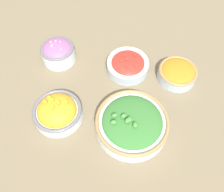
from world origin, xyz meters
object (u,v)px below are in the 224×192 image
Objects in this scene: bowl_cherry_tomatoes at (128,65)px; bowl_squash at (57,112)px; bowl_broccoli at (132,123)px; bowl_carrots at (178,73)px; bowl_red_onion at (58,51)px.

bowl_squash is at bearing 50.49° from bowl_cherry_tomatoes.
bowl_cherry_tomatoes is at bearing -78.90° from bowl_broccoli.
bowl_cherry_tomatoes is (0.17, -0.01, -0.00)m from bowl_carrots.
bowl_squash is 1.03× the size of bowl_cherry_tomatoes.
bowl_broccoli is at bearing 142.05° from bowl_red_onion.
bowl_broccoli is at bearing 101.10° from bowl_cherry_tomatoes.
bowl_broccoli reaches higher than bowl_carrots.
bowl_broccoli reaches higher than bowl_cherry_tomatoes.
bowl_broccoli is (-0.22, 0.00, 0.00)m from bowl_squash.
bowl_carrots is at bearing -148.57° from bowl_squash.
bowl_cherry_tomatoes is (-0.18, -0.22, -0.00)m from bowl_squash.
bowl_red_onion is at bearing -74.02° from bowl_squash.
bowl_red_onion is (0.24, -0.01, 0.01)m from bowl_cherry_tomatoes.
bowl_carrots is 0.41m from bowl_red_onion.
bowl_broccoli is at bearing 179.94° from bowl_squash.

